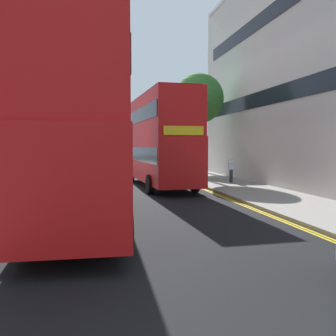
{
  "coord_description": "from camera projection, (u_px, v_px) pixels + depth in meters",
  "views": [
    {
      "loc": [
        -2.03,
        -1.72,
        2.59
      ],
      "look_at": [
        0.5,
        11.0,
        1.8
      ],
      "focal_mm": 40.18,
      "sensor_mm": 36.0,
      "label": 1
    }
  ],
  "objects": [
    {
      "name": "sidewalk_right",
      "position": [
        264.0,
        195.0,
        19.16
      ],
      "size": [
        4.0,
        80.0,
        0.14
      ],
      "primitive_type": "cube",
      "color": "gray",
      "rests_on": "ground"
    },
    {
      "name": "kerb_line_outer",
      "position": [
        240.0,
        203.0,
        16.8
      ],
      "size": [
        0.1,
        56.0,
        0.01
      ],
      "primitive_type": "cube",
      "color": "yellow",
      "rests_on": "ground"
    },
    {
      "name": "kerb_line_inner",
      "position": [
        237.0,
        203.0,
        16.77
      ],
      "size": [
        0.1,
        56.0,
        0.01
      ],
      "primitive_type": "cube",
      "color": "yellow",
      "rests_on": "ground"
    },
    {
      "name": "double_decker_bus_away",
      "position": [
        80.0,
        132.0,
        12.21
      ],
      "size": [
        2.94,
        10.85,
        5.64
      ],
      "color": "red",
      "rests_on": "ground"
    },
    {
      "name": "double_decker_bus_oncoming",
      "position": [
        159.0,
        138.0,
        23.26
      ],
      "size": [
        3.18,
        10.91,
        5.64
      ],
      "color": "red",
      "rests_on": "ground"
    },
    {
      "name": "pedestrian_far",
      "position": [
        231.0,
        170.0,
        24.67
      ],
      "size": [
        0.34,
        0.22,
        1.62
      ],
      "color": "#2D2D38",
      "rests_on": "sidewalk_right"
    },
    {
      "name": "street_tree_near",
      "position": [
        195.0,
        102.0,
        36.54
      ],
      "size": [
        4.12,
        4.12,
        8.77
      ],
      "color": "#6B6047",
      "rests_on": "sidewalk_right"
    },
    {
      "name": "street_tree_mid",
      "position": [
        199.0,
        99.0,
        27.79
      ],
      "size": [
        3.69,
        3.69,
        7.76
      ],
      "color": "#6B6047",
      "rests_on": "sidewalk_right"
    }
  ]
}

